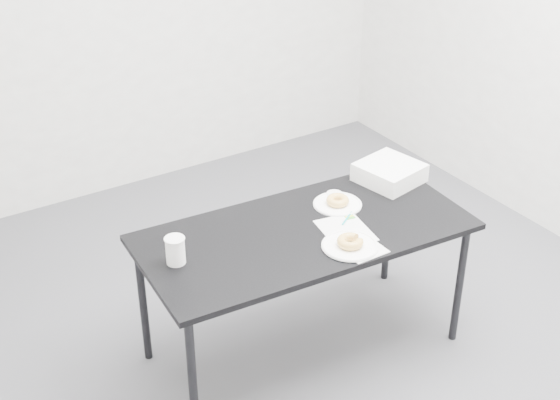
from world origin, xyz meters
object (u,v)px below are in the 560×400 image
pen (347,218)px  bakery_box (389,173)px  plate_far (337,204)px  scorecard (345,230)px  donut_near (350,241)px  donut_far (338,200)px  table (305,239)px  coffee_cup (175,250)px  plate_near (350,246)px

pen → bakery_box: bakery_box is taller
bakery_box → plate_far: bearing=177.9°
scorecard → donut_near: bearing=-108.5°
scorecard → donut_far: bearing=72.9°
table → donut_far: (0.26, 0.10, 0.08)m
donut_near → plate_far: bearing=62.6°
table → donut_far: size_ratio=14.19×
scorecard → coffee_cup: size_ratio=2.12×
plate_far → scorecard: bearing=-116.9°
table → plate_near: (0.09, -0.23, 0.06)m
table → plate_far: size_ratio=6.66×
scorecard → bakery_box: (0.47, 0.27, 0.05)m
plate_far → donut_far: size_ratio=2.13×
pen → donut_near: 0.24m
pen → donut_near: bearing=-156.7°
coffee_cup → scorecard: bearing=-13.1°
donut_far → coffee_cup: size_ratio=0.88×
donut_far → scorecard: bearing=-116.9°
pen → plate_near: size_ratio=0.49×
scorecard → donut_far: size_ratio=2.39×
plate_near → donut_near: (0.00, 0.00, 0.02)m
scorecard → pen: bearing=59.2°
donut_near → scorecard: bearing=61.6°
scorecard → donut_near: (-0.07, -0.12, 0.03)m
plate_near → bakery_box: (0.54, 0.39, 0.04)m
donut_near → bakery_box: (0.54, 0.39, 0.02)m
table → bakery_box: 0.65m
donut_near → plate_far: size_ratio=0.50×
scorecard → coffee_cup: bearing=176.7°
pen → donut_near: (-0.13, -0.20, 0.02)m
pen → donut_near: donut_near is taller
pen → donut_far: 0.14m
donut_near → bakery_box: 0.66m
scorecard → donut_near: 0.14m
donut_far → coffee_cup: 0.87m
scorecard → plate_near: 0.14m
table → plate_far: plate_far is taller
donut_far → plate_far: bearing=0.0°
donut_near → donut_far: donut_near is taller
donut_near → coffee_cup: (-0.70, 0.30, 0.03)m
bakery_box → plate_near: bearing=-155.3°
plate_far → pen: bearing=-107.1°
bakery_box → donut_near: bearing=-155.3°
scorecard → coffee_cup: coffee_cup is taller
scorecard → plate_far: 0.23m
scorecard → plate_near: size_ratio=1.05×
pen → donut_far: size_ratio=1.11×
coffee_cup → plate_near: bearing=-23.1°
scorecard → pen: size_ratio=2.15×
table → scorecard: bearing=-31.3°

